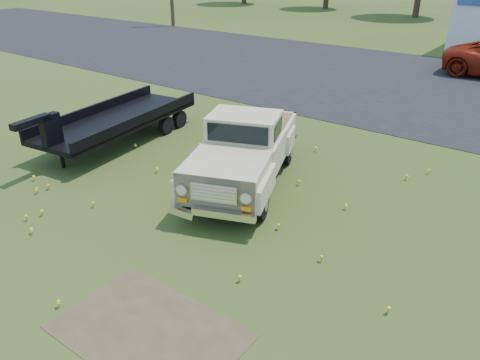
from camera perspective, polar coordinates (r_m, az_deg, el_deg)
name	(u,v)px	position (r m, az deg, el deg)	size (l,w,h in m)	color
ground	(201,224)	(10.59, -4.82, -5.34)	(140.00, 140.00, 0.00)	#354817
asphalt_lot	(416,85)	(23.19, 20.69, 10.74)	(90.00, 14.00, 0.02)	black
dirt_patch_a	(149,331)	(8.06, -11.03, -17.63)	(3.00, 2.00, 0.01)	#493C27
dirt_patch_b	(227,154)	(14.12, -1.65, 3.16)	(2.20, 1.60, 0.01)	#493C27
vintage_pickup_truck	(244,150)	(11.92, 0.53, 3.70)	(2.06, 5.29, 1.92)	beige
flatbed_trailer	(117,116)	(15.33, -14.74, 7.51)	(2.04, 6.13, 1.67)	black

